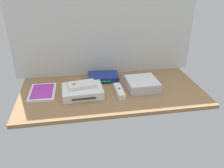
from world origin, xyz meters
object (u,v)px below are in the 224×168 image
mini_computer (142,84)px  remote_wand (119,91)px  game_console (82,91)px  remote_classic_pad (82,85)px  game_case (43,92)px  network_router (103,77)px

mini_computer → remote_wand: 14.49cm
game_console → remote_classic_pad: (-0.16, 1.11, 3.21)cm
game_console → remote_wand: size_ratio=1.45×
game_case → remote_wand: (40.71, -7.12, 0.75)cm
game_case → network_router: 36.54cm
game_console → remote_classic_pad: bearing=96.2°
remote_wand → remote_classic_pad: bearing=170.0°
game_console → game_case: (-21.25, 5.10, -1.44)cm
game_console → mini_computer: size_ratio=1.23×
game_console → mini_computer: mini_computer is taller
game_console → remote_wand: 19.58cm
network_router → remote_wand: 19.83cm
game_console → remote_wand: (19.46, -2.02, -0.69)cm
mini_computer → network_router: 24.72cm
remote_wand → remote_classic_pad: (-19.62, 3.12, 3.90)cm
network_router → remote_classic_pad: (-13.50, -15.74, 3.71)cm
game_case → remote_wand: remote_wand is taller
mini_computer → network_router: size_ratio=0.94×
mini_computer → network_router: bearing=143.7°
remote_wand → remote_classic_pad: 20.24cm
game_case → remote_wand: size_ratio=1.30×
mini_computer → game_console: bearing=-176.2°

